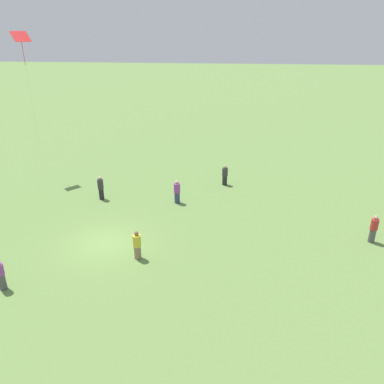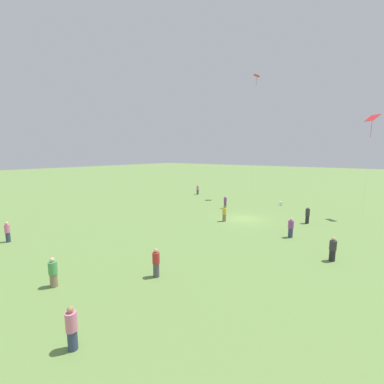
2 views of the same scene
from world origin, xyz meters
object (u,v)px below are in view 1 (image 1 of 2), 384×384
object	(u,v)px
person_2	(1,275)
person_4	(225,175)
person_1	(374,229)
person_6	(177,192)
person_5	(101,188)
person_3	(137,245)
kite_3	(21,41)

from	to	relation	value
person_2	person_4	xyz separation A→B (m)	(-14.35, 10.46, -0.00)
person_1	person_6	distance (m)	12.95
person_5	person_3	bearing A→B (deg)	152.82
person_1	person_6	xyz separation A→B (m)	(-4.21, -12.24, -0.01)
person_2	person_4	size ratio (longest dim) A/B	0.99
person_2	person_3	distance (m)	6.76
person_2	person_4	distance (m)	17.76
person_2	kite_3	distance (m)	18.82
kite_3	person_5	bearing A→B (deg)	-36.87
person_5	person_2	bearing A→B (deg)	113.85
person_2	person_5	xyz separation A→B (m)	(-10.65, 1.43, 0.07)
person_2	person_5	size ratio (longest dim) A/B	0.92
person_6	kite_3	bearing A→B (deg)	108.90
person_1	person_2	world-z (taller)	person_1
person_2	person_1	bearing A→B (deg)	123.74
person_1	person_2	bearing A→B (deg)	160.46
person_4	person_6	distance (m)	5.04
person_3	person_5	distance (m)	8.63
person_1	person_2	distance (m)	20.37
person_1	person_5	world-z (taller)	person_5
person_1	person_5	bearing A→B (deg)	128.81
kite_3	person_3	bearing A→B (deg)	-49.82
person_6	kite_3	size ratio (longest dim) A/B	0.15
person_3	person_6	world-z (taller)	person_6
person_5	kite_3	distance (m)	12.72
person_1	person_4	bearing A→B (deg)	100.30
person_2	person_6	world-z (taller)	person_6
person_3	person_4	xyz separation A→B (m)	(-11.07, 4.55, -0.01)
person_3	person_2	bearing A→B (deg)	-96.39
person_4	person_5	xyz separation A→B (m)	(3.70, -9.03, 0.08)
person_3	person_1	bearing A→B (deg)	67.63
person_2	person_5	bearing A→B (deg)	-172.15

